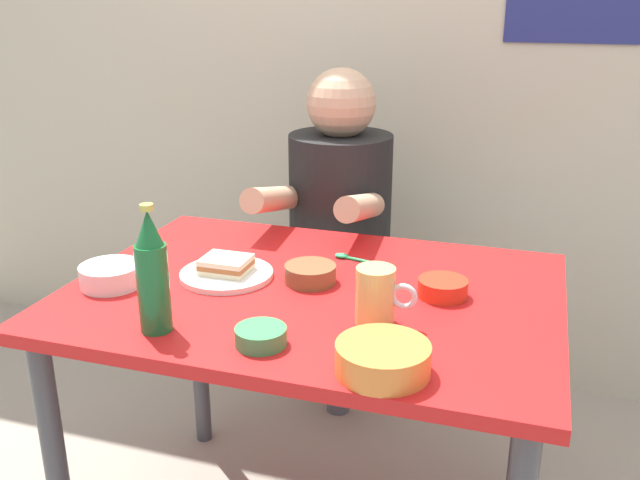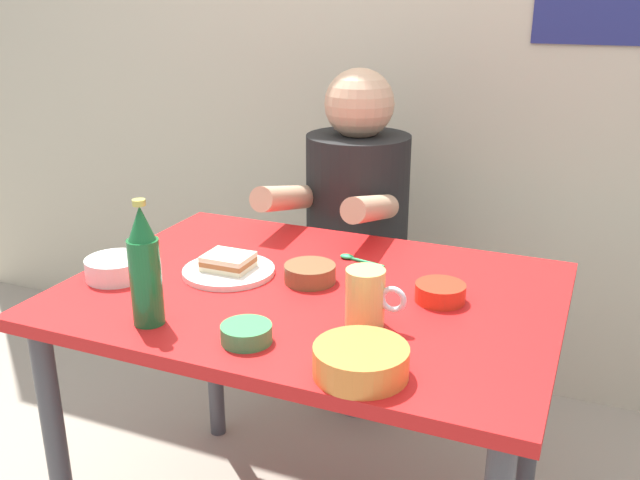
% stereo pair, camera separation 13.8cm
% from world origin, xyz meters
% --- Properties ---
extents(wall_back, '(4.40, 0.09, 2.60)m').
position_xyz_m(wall_back, '(0.00, 1.05, 1.30)').
color(wall_back, '#BCB299').
rests_on(wall_back, ground).
extents(dining_table, '(1.10, 0.80, 0.74)m').
position_xyz_m(dining_table, '(0.00, 0.00, 0.65)').
color(dining_table, red).
rests_on(dining_table, ground).
extents(stool, '(0.34, 0.34, 0.45)m').
position_xyz_m(stool, '(-0.12, 0.63, 0.35)').
color(stool, '#4C4C51').
rests_on(stool, ground).
extents(person_seated, '(0.33, 0.56, 0.72)m').
position_xyz_m(person_seated, '(-0.12, 0.62, 0.77)').
color(person_seated, black).
rests_on(person_seated, stool).
extents(plate_orange, '(0.22, 0.22, 0.01)m').
position_xyz_m(plate_orange, '(-0.22, -0.00, 0.75)').
color(plate_orange, silver).
rests_on(plate_orange, dining_table).
extents(sandwich, '(0.11, 0.09, 0.04)m').
position_xyz_m(sandwich, '(-0.22, -0.00, 0.77)').
color(sandwich, beige).
rests_on(sandwich, plate_orange).
extents(beer_mug, '(0.13, 0.08, 0.12)m').
position_xyz_m(beer_mug, '(0.18, -0.13, 0.80)').
color(beer_mug, '#D1BC66').
rests_on(beer_mug, dining_table).
extents(beer_bottle, '(0.06, 0.06, 0.26)m').
position_xyz_m(beer_bottle, '(-0.23, -0.29, 0.86)').
color(beer_bottle, '#19602D').
rests_on(beer_bottle, dining_table).
extents(sauce_bowl_chili, '(0.11, 0.11, 0.04)m').
position_xyz_m(sauce_bowl_chili, '(0.29, 0.04, 0.76)').
color(sauce_bowl_chili, red).
rests_on(sauce_bowl_chili, dining_table).
extents(rice_bowl_white, '(0.14, 0.14, 0.05)m').
position_xyz_m(rice_bowl_white, '(-0.45, -0.13, 0.77)').
color(rice_bowl_white, silver).
rests_on(rice_bowl_white, dining_table).
extents(soup_bowl_orange, '(0.17, 0.17, 0.05)m').
position_xyz_m(soup_bowl_orange, '(0.23, -0.32, 0.77)').
color(soup_bowl_orange, orange).
rests_on(soup_bowl_orange, dining_table).
extents(dip_bowl_green, '(0.10, 0.10, 0.03)m').
position_xyz_m(dip_bowl_green, '(-0.01, -0.29, 0.76)').
color(dip_bowl_green, '#388C4C').
rests_on(dip_bowl_green, dining_table).
extents(condiment_bowl_brown, '(0.12, 0.12, 0.04)m').
position_xyz_m(condiment_bowl_brown, '(-0.02, 0.03, 0.76)').
color(condiment_bowl_brown, brown).
rests_on(condiment_bowl_brown, dining_table).
extents(spoon, '(0.13, 0.04, 0.01)m').
position_xyz_m(spoon, '(0.03, 0.20, 0.75)').
color(spoon, '#26A559').
rests_on(spoon, dining_table).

